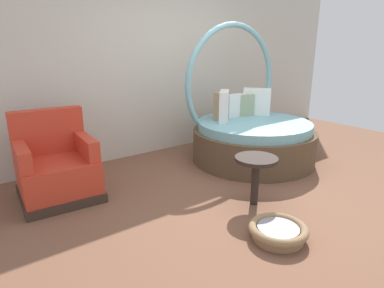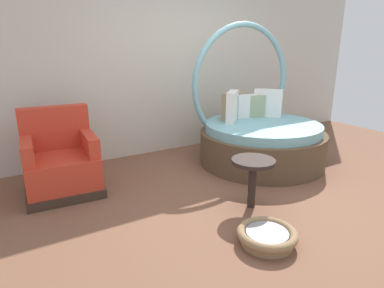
{
  "view_description": "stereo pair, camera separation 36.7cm",
  "coord_description": "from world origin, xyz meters",
  "views": [
    {
      "loc": [
        -2.65,
        -2.34,
        1.61
      ],
      "look_at": [
        -0.53,
        0.47,
        0.55
      ],
      "focal_mm": 30.62,
      "sensor_mm": 36.0,
      "label": 1
    },
    {
      "loc": [
        -2.34,
        -2.54,
        1.61
      ],
      "look_at": [
        -0.53,
        0.47,
        0.55
      ],
      "focal_mm": 30.62,
      "sensor_mm": 36.0,
      "label": 2
    }
  ],
  "objects": [
    {
      "name": "ground_plane",
      "position": [
        0.0,
        0.0,
        -0.01
      ],
      "size": [
        8.0,
        8.0,
        0.02
      ],
      "primitive_type": "cube",
      "color": "brown"
    },
    {
      "name": "back_wall",
      "position": [
        0.0,
        2.05,
        1.48
      ],
      "size": [
        8.0,
        0.12,
        2.95
      ],
      "primitive_type": "cube",
      "color": "beige",
      "rests_on": "ground_plane"
    },
    {
      "name": "round_daybed",
      "position": [
        0.79,
        0.82,
        0.4
      ],
      "size": [
        1.74,
        1.74,
        1.94
      ],
      "color": "brown",
      "rests_on": "ground_plane"
    },
    {
      "name": "red_armchair",
      "position": [
        -1.82,
        1.22,
        0.33
      ],
      "size": [
        0.85,
        0.85,
        0.94
      ],
      "color": "#38281E",
      "rests_on": "ground_plane"
    },
    {
      "name": "pet_basket",
      "position": [
        -0.56,
        -0.8,
        0.07
      ],
      "size": [
        0.51,
        0.51,
        0.13
      ],
      "color": "#8E704C",
      "rests_on": "ground_plane"
    },
    {
      "name": "side_table",
      "position": [
        -0.23,
        -0.22,
        0.43
      ],
      "size": [
        0.44,
        0.44,
        0.52
      ],
      "color": "#2D231E",
      "rests_on": "ground_plane"
    }
  ]
}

